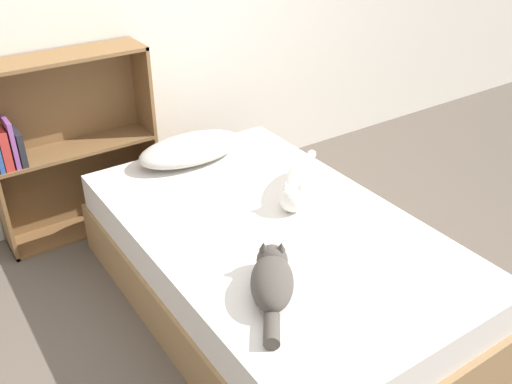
{
  "coord_description": "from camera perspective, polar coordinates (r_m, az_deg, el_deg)",
  "views": [
    {
      "loc": [
        -1.3,
        -1.77,
        1.93
      ],
      "look_at": [
        0.0,
        0.15,
        0.57
      ],
      "focal_mm": 40.0,
      "sensor_mm": 36.0,
      "label": 1
    }
  ],
  "objects": [
    {
      "name": "bed",
      "position": [
        2.78,
        1.72,
        -7.35
      ],
      "size": [
        1.2,
        1.97,
        0.47
      ],
      "color": "#99754C",
      "rests_on": "ground_plane"
    },
    {
      "name": "ground_plane",
      "position": [
        2.93,
        1.65,
        -10.96
      ],
      "size": [
        8.0,
        8.0,
        0.0
      ],
      "primitive_type": "plane",
      "color": "brown"
    },
    {
      "name": "cat_light",
      "position": [
        2.84,
        4.28,
        0.95
      ],
      "size": [
        0.52,
        0.48,
        0.16
      ],
      "rotation": [
        0.0,
        0.0,
        3.87
      ],
      "color": "white",
      "rests_on": "bed"
    },
    {
      "name": "pillow",
      "position": [
        3.2,
        -6.45,
        4.33
      ],
      "size": [
        0.62,
        0.32,
        0.13
      ],
      "color": "beige",
      "rests_on": "bed"
    },
    {
      "name": "cat_dark",
      "position": [
        2.22,
        1.62,
        -8.68
      ],
      "size": [
        0.36,
        0.43,
        0.15
      ],
      "rotation": [
        0.0,
        0.0,
        0.95
      ],
      "color": "#47423D",
      "rests_on": "bed"
    },
    {
      "name": "bookshelf",
      "position": [
        3.4,
        -18.45,
        4.51
      ],
      "size": [
        0.91,
        0.26,
        1.06
      ],
      "color": "brown",
      "rests_on": "ground_plane"
    }
  ]
}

